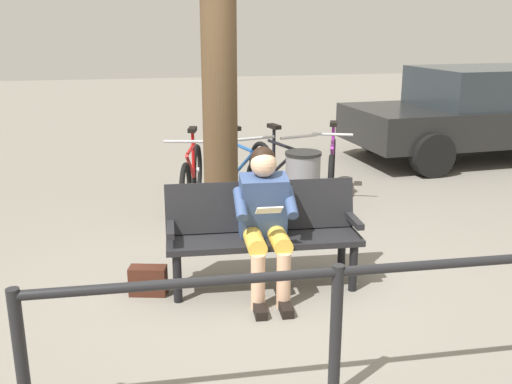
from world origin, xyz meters
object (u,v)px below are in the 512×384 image
at_px(tree_trunk, 219,77).
at_px(bicycle_red, 192,178).
at_px(bicycle_purple, 332,169).
at_px(bicycle_green, 281,173).
at_px(bench, 263,227).
at_px(bicycle_orange, 241,174).
at_px(litter_bin, 302,189).
at_px(person_reading, 265,215).
at_px(parked_car, 482,111).
at_px(handbag, 148,281).

relative_size(tree_trunk, bicycle_red, 1.98).
relative_size(bicycle_purple, bicycle_green, 0.97).
bearing_deg(bench, bicycle_green, -104.20).
relative_size(tree_trunk, bicycle_orange, 1.97).
bearing_deg(litter_bin, bicycle_green, -91.25).
xyz_separation_m(bench, person_reading, (0.02, 0.16, 0.16)).
relative_size(litter_bin, bicycle_green, 0.51).
bearing_deg(bicycle_green, parked_car, 98.73).
xyz_separation_m(bicycle_green, parked_car, (-3.81, -1.64, 0.41)).
distance_m(bench, tree_trunk, 1.76).
xyz_separation_m(litter_bin, bicycle_green, (-0.02, -0.98, -0.06)).
bearing_deg(handbag, parked_car, -144.53).
relative_size(handbag, tree_trunk, 0.09).
height_order(tree_trunk, bicycle_orange, tree_trunk).
distance_m(bicycle_green, bicycle_orange, 0.50).
xyz_separation_m(bicycle_purple, bicycle_green, (0.68, 0.04, 0.00)).
xyz_separation_m(bicycle_orange, bicycle_red, (0.61, 0.02, 0.00)).
distance_m(bicycle_green, bicycle_red, 1.11).
relative_size(litter_bin, bicycle_purple, 0.52).
bearing_deg(bicycle_green, litter_bin, -15.72).
distance_m(person_reading, bicycle_orange, 2.54).
xyz_separation_m(handbag, bicycle_purple, (-2.42, -2.37, 0.24)).
height_order(bicycle_purple, bicycle_orange, same).
height_order(bench, bicycle_orange, bicycle_orange).
xyz_separation_m(bicycle_purple, bicycle_orange, (1.18, 0.02, 0.00)).
distance_m(bicycle_green, parked_car, 4.17).
height_order(handbag, bicycle_green, bicycle_green).
relative_size(bench, parked_car, 0.38).
relative_size(handbag, bicycle_red, 0.18).
bearing_deg(bench, litter_bin, -115.18).
bearing_deg(bicycle_purple, handbag, -24.61).
relative_size(bench, bicycle_purple, 1.03).
distance_m(person_reading, bicycle_red, 2.52).
relative_size(handbag, litter_bin, 0.36).
height_order(bicycle_green, bicycle_red, same).
height_order(bench, bicycle_purple, bicycle_purple).
bearing_deg(bicycle_orange, bench, -19.95).
height_order(person_reading, bicycle_orange, person_reading).
bearing_deg(person_reading, bicycle_orange, -92.41).
distance_m(bench, bicycle_orange, 2.36).
relative_size(person_reading, tree_trunk, 0.37).
bearing_deg(bicycle_red, bench, 22.22).
bearing_deg(person_reading, litter_bin, -113.00).
distance_m(bicycle_red, parked_car, 5.20).
relative_size(person_reading, handbag, 4.00).
relative_size(bicycle_green, parked_car, 0.38).
height_order(person_reading, handbag, person_reading).
height_order(bicycle_purple, parked_car, parked_car).
relative_size(person_reading, bicycle_green, 0.73).
bearing_deg(bicycle_green, tree_trunk, -57.71).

